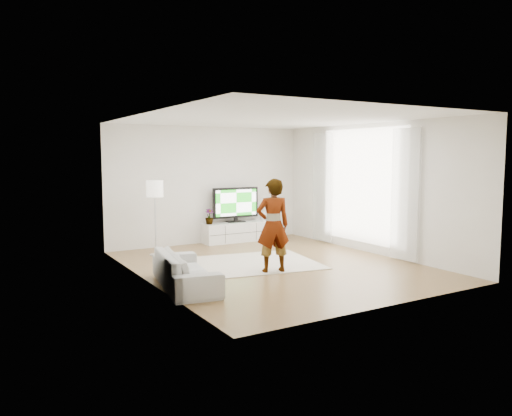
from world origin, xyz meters
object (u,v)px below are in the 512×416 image
floor_lamp (155,192)px  media_console (236,232)px  television (236,203)px  rug (245,264)px  player (273,225)px  sofa (186,270)px

floor_lamp → media_console: bearing=15.1°
television → floor_lamp: (-2.28, -0.64, 0.40)m
rug → floor_lamp: bearing=124.5°
player → rug: bearing=-68.1°
floor_lamp → rug: bearing=-55.5°
media_console → player: bearing=-107.0°
media_console → rug: size_ratio=0.62×
player → sofa: (-1.76, -0.14, -0.58)m
player → sofa: 1.86m
television → floor_lamp: 2.40m
media_console → television: (0.00, 0.03, 0.70)m
rug → floor_lamp: (-1.19, 1.74, 1.34)m
sofa → floor_lamp: (0.46, 2.73, 1.07)m
player → floor_lamp: player is taller
player → floor_lamp: 2.93m
media_console → player: size_ratio=1.02×
television → player: 3.37m
player → floor_lamp: bearing=-48.5°
media_console → rug: media_console is taller
television → floor_lamp: size_ratio=0.77×
media_console → sofa: sofa is taller
television → player: bearing=-106.9°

